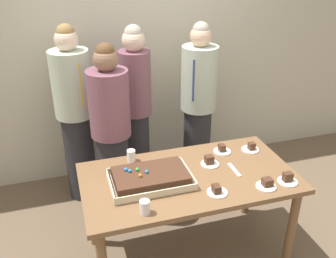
# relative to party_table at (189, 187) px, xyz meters

# --- Properties ---
(ground_plane) EXTENTS (12.00, 12.00, 0.00)m
(ground_plane) POSITION_rel_party_table_xyz_m (0.00, 0.00, -0.70)
(ground_plane) COLOR brown
(interior_back_panel) EXTENTS (8.00, 0.12, 3.00)m
(interior_back_panel) POSITION_rel_party_table_xyz_m (0.00, 1.60, 0.80)
(interior_back_panel) COLOR beige
(interior_back_panel) RESTS_ON ground_plane
(party_table) EXTENTS (1.64, 0.88, 0.80)m
(party_table) POSITION_rel_party_table_xyz_m (0.00, 0.00, 0.00)
(party_table) COLOR brown
(party_table) RESTS_ON ground_plane
(sheet_cake) EXTENTS (0.61, 0.40, 0.12)m
(sheet_cake) POSITION_rel_party_table_xyz_m (-0.31, -0.00, 0.15)
(sheet_cake) COLOR beige
(sheet_cake) RESTS_ON party_table
(plated_slice_near_left) EXTENTS (0.15, 0.15, 0.07)m
(plated_slice_near_left) POSITION_rel_party_table_xyz_m (0.50, -0.30, 0.12)
(plated_slice_near_left) COLOR white
(plated_slice_near_left) RESTS_ON party_table
(plated_slice_near_right) EXTENTS (0.15, 0.15, 0.07)m
(plated_slice_near_right) POSITION_rel_party_table_xyz_m (0.65, 0.22, 0.12)
(plated_slice_near_right) COLOR white
(plated_slice_near_right) RESTS_ON party_table
(plated_slice_far_left) EXTENTS (0.15, 0.15, 0.08)m
(plated_slice_far_left) POSITION_rel_party_table_xyz_m (0.68, -0.29, 0.13)
(plated_slice_far_left) COLOR white
(plated_slice_far_left) RESTS_ON party_table
(plated_slice_far_right) EXTENTS (0.15, 0.15, 0.07)m
(plated_slice_far_right) POSITION_rel_party_table_xyz_m (0.40, 0.27, 0.12)
(plated_slice_far_right) COLOR white
(plated_slice_far_right) RESTS_ON party_table
(plated_slice_center_front) EXTENTS (0.15, 0.15, 0.07)m
(plated_slice_center_front) POSITION_rel_party_table_xyz_m (0.12, -0.27, 0.12)
(plated_slice_center_front) COLOR white
(plated_slice_center_front) RESTS_ON party_table
(plated_slice_center_back) EXTENTS (0.15, 0.15, 0.08)m
(plated_slice_center_back) POSITION_rel_party_table_xyz_m (0.22, 0.11, 0.13)
(plated_slice_center_back) COLOR white
(plated_slice_center_back) RESTS_ON party_table
(drink_cup_nearest) EXTENTS (0.07, 0.07, 0.10)m
(drink_cup_nearest) POSITION_rel_party_table_xyz_m (-0.43, -0.33, 0.15)
(drink_cup_nearest) COLOR white
(drink_cup_nearest) RESTS_ON party_table
(drink_cup_middle) EXTENTS (0.07, 0.07, 0.10)m
(drink_cup_middle) POSITION_rel_party_table_xyz_m (-0.38, 0.34, 0.15)
(drink_cup_middle) COLOR white
(drink_cup_middle) RESTS_ON party_table
(cake_server_utensil) EXTENTS (0.03, 0.20, 0.01)m
(cake_server_utensil) POSITION_rel_party_table_xyz_m (0.37, -0.03, 0.11)
(cake_server_utensil) COLOR silver
(cake_server_utensil) RESTS_ON party_table
(person_serving_front) EXTENTS (0.31, 0.31, 1.75)m
(person_serving_front) POSITION_rel_party_table_xyz_m (-0.16, 1.11, 0.23)
(person_serving_front) COLOR #28282D
(person_serving_front) RESTS_ON ground_plane
(person_green_shirt_behind) EXTENTS (0.36, 0.36, 1.75)m
(person_green_shirt_behind) POSITION_rel_party_table_xyz_m (0.48, 1.05, 0.21)
(person_green_shirt_behind) COLOR #28282D
(person_green_shirt_behind) RESTS_ON ground_plane
(person_striped_tie_right) EXTENTS (0.36, 0.36, 1.69)m
(person_striped_tie_right) POSITION_rel_party_table_xyz_m (-0.47, 0.75, 0.17)
(person_striped_tie_right) COLOR #28282D
(person_striped_tie_right) RESTS_ON ground_plane
(person_left_edge_reaching) EXTENTS (0.37, 0.37, 1.79)m
(person_left_edge_reaching) POSITION_rel_party_table_xyz_m (-0.76, 1.14, 0.23)
(person_left_edge_reaching) COLOR #28282D
(person_left_edge_reaching) RESTS_ON ground_plane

